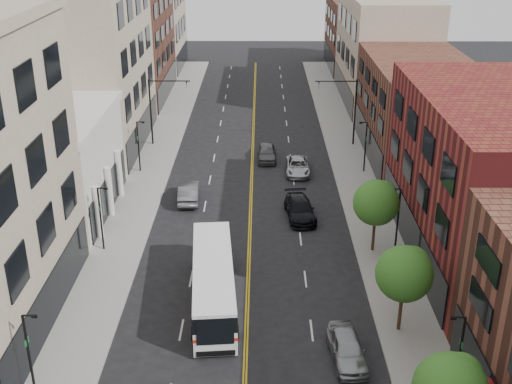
{
  "coord_description": "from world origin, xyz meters",
  "views": [
    {
      "loc": [
        0.82,
        -18.6,
        23.54
      ],
      "look_at": [
        0.52,
        23.72,
        5.0
      ],
      "focal_mm": 45.0,
      "sensor_mm": 36.0,
      "label": 1
    }
  ],
  "objects_px": {
    "car_parked_far": "(347,348)",
    "car_lane_c": "(267,152)",
    "car_lane_behind": "(189,192)",
    "car_lane_b": "(298,166)",
    "city_bus": "(213,280)",
    "car_lane_a": "(300,209)"
  },
  "relations": [
    {
      "from": "car_parked_far",
      "to": "car_lane_c",
      "type": "relative_size",
      "value": 0.99
    },
    {
      "from": "car_parked_far",
      "to": "car_lane_c",
      "type": "distance_m",
      "value": 32.55
    },
    {
      "from": "car_lane_behind",
      "to": "car_lane_b",
      "type": "height_order",
      "value": "car_lane_behind"
    },
    {
      "from": "car_lane_c",
      "to": "car_lane_b",
      "type": "bearing_deg",
      "value": -50.81
    },
    {
      "from": "car_parked_far",
      "to": "city_bus",
      "type": "bearing_deg",
      "value": 139.24
    },
    {
      "from": "car_lane_b",
      "to": "car_parked_far",
      "type": "bearing_deg",
      "value": -86.56
    },
    {
      "from": "city_bus",
      "to": "car_lane_a",
      "type": "bearing_deg",
      "value": 58.81
    },
    {
      "from": "car_lane_behind",
      "to": "car_lane_c",
      "type": "relative_size",
      "value": 1.07
    },
    {
      "from": "car_lane_behind",
      "to": "car_lane_c",
      "type": "xyz_separation_m",
      "value": [
        7.0,
        10.31,
        -0.03
      ]
    },
    {
      "from": "car_lane_c",
      "to": "car_lane_behind",
      "type": "bearing_deg",
      "value": -124.65
    },
    {
      "from": "car_parked_far",
      "to": "car_lane_behind",
      "type": "distance_m",
      "value": 24.69
    },
    {
      "from": "car_lane_c",
      "to": "car_parked_far",
      "type": "bearing_deg",
      "value": -82.89
    },
    {
      "from": "city_bus",
      "to": "car_parked_far",
      "type": "bearing_deg",
      "value": -40.7
    },
    {
      "from": "car_lane_behind",
      "to": "city_bus",
      "type": "bearing_deg",
      "value": 98.0
    },
    {
      "from": "city_bus",
      "to": "car_lane_b",
      "type": "xyz_separation_m",
      "value": [
        6.69,
        22.9,
        -1.05
      ]
    },
    {
      "from": "car_lane_behind",
      "to": "car_lane_c",
      "type": "height_order",
      "value": "car_lane_behind"
    },
    {
      "from": "car_lane_a",
      "to": "car_lane_b",
      "type": "distance_m",
      "value": 10.03
    },
    {
      "from": "car_parked_far",
      "to": "car_lane_b",
      "type": "relative_size",
      "value": 0.91
    },
    {
      "from": "car_parked_far",
      "to": "car_lane_a",
      "type": "xyz_separation_m",
      "value": [
        -1.66,
        18.63,
        0.0
      ]
    },
    {
      "from": "car_lane_a",
      "to": "car_lane_b",
      "type": "xyz_separation_m",
      "value": [
        0.35,
        10.02,
        -0.09
      ]
    },
    {
      "from": "car_lane_c",
      "to": "city_bus",
      "type": "bearing_deg",
      "value": -98.42
    },
    {
      "from": "car_lane_a",
      "to": "car_lane_c",
      "type": "height_order",
      "value": "car_lane_c"
    }
  ]
}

